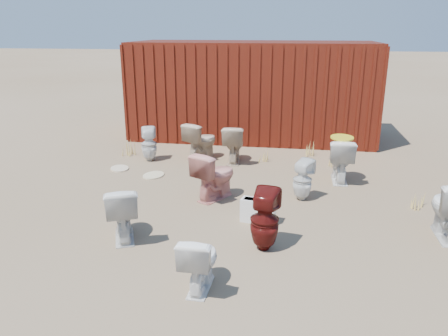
% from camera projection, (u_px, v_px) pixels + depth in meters
% --- Properties ---
extents(ground, '(100.00, 100.00, 0.00)m').
position_uv_depth(ground, '(218.00, 214.00, 6.72)').
color(ground, brown).
rests_on(ground, ground).
extents(shipping_container, '(6.00, 2.40, 2.40)m').
position_uv_depth(shipping_container, '(253.00, 90.00, 11.23)').
color(shipping_container, '#530F0D').
rests_on(shipping_container, ground).
extents(toilet_front_a, '(0.68, 0.85, 0.76)m').
position_uv_depth(toilet_front_a, '(122.00, 212.00, 5.84)').
color(toilet_front_a, silver).
rests_on(toilet_front_a, ground).
extents(toilet_front_pink, '(0.79, 0.91, 0.81)m').
position_uv_depth(toilet_front_pink, '(215.00, 175.00, 7.21)').
color(toilet_front_pink, '#D9887D').
rests_on(toilet_front_pink, ground).
extents(toilet_front_c, '(0.39, 0.66, 0.66)m').
position_uv_depth(toilet_front_c, '(200.00, 261.00, 4.72)').
color(toilet_front_c, white).
rests_on(toilet_front_c, ground).
extents(toilet_front_maroon, '(0.43, 0.43, 0.81)m').
position_uv_depth(toilet_front_maroon, '(265.00, 220.00, 5.53)').
color(toilet_front_maroon, '#51100D').
rests_on(toilet_front_maroon, ground).
extents(toilet_back_a, '(0.42, 0.42, 0.73)m').
position_uv_depth(toilet_back_a, '(149.00, 144.00, 9.29)').
color(toilet_back_a, silver).
rests_on(toilet_back_a, ground).
extents(toilet_back_beige_left, '(0.48, 0.80, 0.79)m').
position_uv_depth(toilet_back_beige_left, '(234.00, 144.00, 9.20)').
color(toilet_back_beige_left, '#C4AD8F').
rests_on(toilet_back_beige_left, ground).
extents(toilet_back_beige_right, '(0.77, 0.91, 0.81)m').
position_uv_depth(toilet_back_beige_right, '(201.00, 141.00, 9.41)').
color(toilet_back_beige_right, '#CAB294').
rests_on(toilet_back_beige_right, ground).
extents(toilet_back_yellowlid, '(0.46, 0.81, 0.82)m').
position_uv_depth(toilet_back_yellowlid, '(340.00, 160.00, 8.05)').
color(toilet_back_yellowlid, white).
rests_on(toilet_back_yellowlid, ground).
extents(toilet_back_e, '(0.43, 0.43, 0.69)m').
position_uv_depth(toilet_back_e, '(303.00, 180.00, 7.17)').
color(toilet_back_e, white).
rests_on(toilet_back_e, ground).
extents(yellow_lid, '(0.41, 0.52, 0.02)m').
position_uv_depth(yellow_lid, '(342.00, 138.00, 7.92)').
color(yellow_lid, gold).
rests_on(yellow_lid, toilet_back_yellowlid).
extents(loose_tank, '(0.53, 0.28, 0.35)m').
position_uv_depth(loose_tank, '(258.00, 211.00, 6.39)').
color(loose_tank, silver).
rests_on(loose_tank, ground).
extents(loose_lid_near, '(0.47, 0.56, 0.02)m').
position_uv_depth(loose_lid_near, '(154.00, 175.00, 8.43)').
color(loose_lid_near, beige).
rests_on(loose_lid_near, ground).
extents(loose_lid_far, '(0.53, 0.58, 0.02)m').
position_uv_depth(loose_lid_far, '(120.00, 168.00, 8.83)').
color(loose_lid_far, beige).
rests_on(loose_lid_far, ground).
extents(weed_clump_a, '(0.36, 0.36, 0.33)m').
position_uv_depth(weed_clump_a, '(129.00, 148.00, 9.79)').
color(weed_clump_a, tan).
rests_on(weed_clump_a, ground).
extents(weed_clump_b, '(0.32, 0.32, 0.25)m').
position_uv_depth(weed_clump_b, '(262.00, 156.00, 9.32)').
color(weed_clump_b, tan).
rests_on(weed_clump_b, ground).
extents(weed_clump_c, '(0.36, 0.36, 0.29)m').
position_uv_depth(weed_clump_c, '(334.00, 159.00, 8.99)').
color(weed_clump_c, tan).
rests_on(weed_clump_c, ground).
extents(weed_clump_d, '(0.30, 0.30, 0.25)m').
position_uv_depth(weed_clump_d, '(198.00, 151.00, 9.67)').
color(weed_clump_d, tan).
rests_on(weed_clump_d, ground).
extents(weed_clump_e, '(0.34, 0.34, 0.28)m').
position_uv_depth(weed_clump_e, '(309.00, 149.00, 9.74)').
color(weed_clump_e, tan).
rests_on(weed_clump_e, ground).
extents(weed_clump_f, '(0.28, 0.28, 0.24)m').
position_uv_depth(weed_clump_f, '(421.00, 201.00, 6.91)').
color(weed_clump_f, tan).
rests_on(weed_clump_f, ground).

